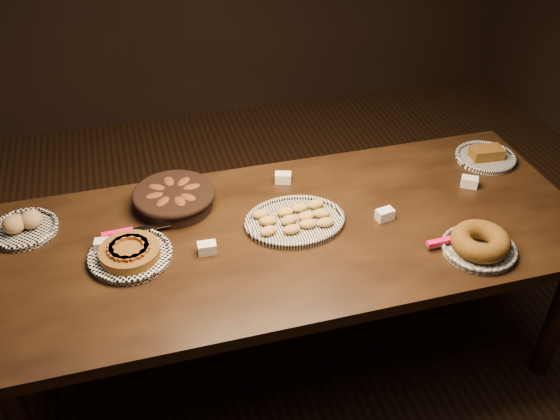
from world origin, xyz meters
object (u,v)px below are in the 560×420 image
object	(u,v)px
apple_tart_plate	(130,253)
madeleine_platter	(295,220)
bundt_cake_plate	(480,244)
buffet_table	(291,244)

from	to	relation	value
apple_tart_plate	madeleine_platter	bearing A→B (deg)	-3.78
apple_tart_plate	bundt_cake_plate	distance (m)	1.32
buffet_table	apple_tart_plate	xyz separation A→B (m)	(-0.63, -0.00, 0.10)
bundt_cake_plate	buffet_table	bearing A→B (deg)	147.47
madeleine_platter	bundt_cake_plate	size ratio (longest dim) A/B	1.22
apple_tart_plate	madeleine_platter	distance (m)	0.66
madeleine_platter	bundt_cake_plate	distance (m)	0.72
madeleine_platter	bundt_cake_plate	world-z (taller)	bundt_cake_plate
buffet_table	madeleine_platter	xyz separation A→B (m)	(0.03, 0.04, 0.09)
apple_tart_plate	bundt_cake_plate	size ratio (longest dim) A/B	0.99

